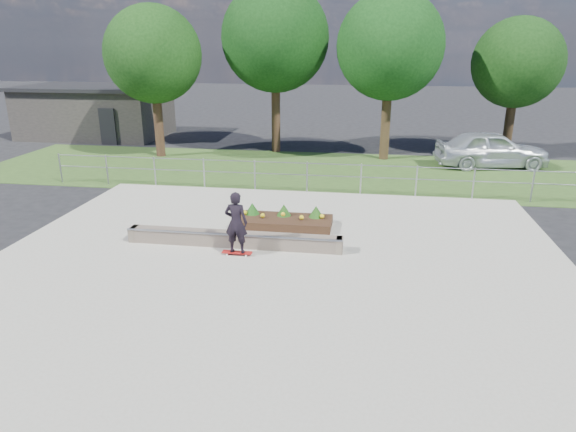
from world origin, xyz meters
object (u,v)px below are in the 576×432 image
object	(u,v)px
planter_bed	(283,219)
skateboarder	(236,223)
grind_ledge	(234,239)
parked_car	(491,149)

from	to	relation	value
planter_bed	skateboarder	bearing A→B (deg)	-108.29
grind_ledge	skateboarder	size ratio (longest dim) A/B	3.46
grind_ledge	planter_bed	bearing A→B (deg)	60.68
grind_ledge	planter_bed	size ratio (longest dim) A/B	2.00
grind_ledge	parked_car	xyz separation A→B (m)	(9.09, 11.24, 0.57)
planter_bed	skateboarder	size ratio (longest dim) A/B	1.73
grind_ledge	parked_car	distance (m)	14.47
planter_bed	parked_car	size ratio (longest dim) A/B	0.61
skateboarder	parked_car	size ratio (longest dim) A/B	0.35
planter_bed	skateboarder	distance (m)	2.72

